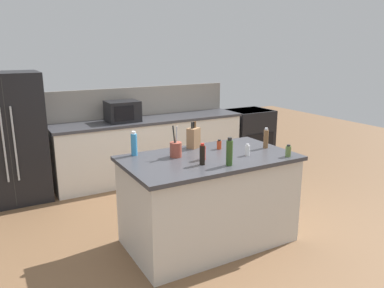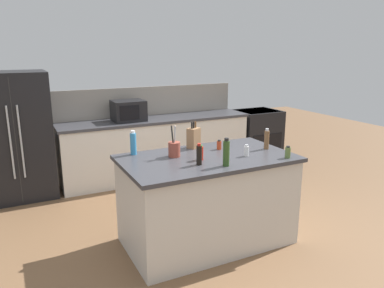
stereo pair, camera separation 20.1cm
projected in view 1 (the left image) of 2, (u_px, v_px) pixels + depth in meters
The scene contains 17 objects.
ground_plane at pixel (208, 240), 4.01m from camera, with size 14.00×14.00×0.00m, color brown.
back_counter_run at pixel (151, 148), 5.89m from camera, with size 3.01×0.66×0.94m.
wall_backsplash at pixel (142, 101), 5.98m from camera, with size 2.97×0.03×0.46m, color gray.
kitchen_island at pixel (208, 199), 3.90m from camera, with size 1.73×1.00×0.94m.
refrigerator at pixel (7, 138), 4.89m from camera, with size 0.92×0.75×1.71m.
range_oven at pixel (248, 135), 6.81m from camera, with size 0.76×0.65×0.92m.
microwave at pixel (123, 111), 5.53m from camera, with size 0.47×0.39×0.31m.
knife_block at pixel (194, 138), 4.07m from camera, with size 0.16×0.15×0.29m.
utensil_crock at pixel (176, 149), 3.74m from camera, with size 0.12×0.12×0.32m.
olive_oil_bottle at pixel (229, 152), 3.46m from camera, with size 0.06×0.06×0.27m.
hot_sauce_bottle at pixel (203, 153), 3.65m from camera, with size 0.06×0.06×0.15m.
spice_jar_paprika at pixel (219, 145), 4.04m from camera, with size 0.05×0.05×0.10m.
spice_jar_oregano at pixel (288, 151), 3.76m from camera, with size 0.06×0.06×0.12m.
soy_sauce_bottle at pixel (202, 155), 3.49m from camera, with size 0.05×0.05×0.21m.
salt_shaker at pixel (247, 150), 3.80m from camera, with size 0.05×0.05×0.12m.
dish_soap_bottle at pixel (134, 144), 3.79m from camera, with size 0.06×0.06×0.25m.
pepper_grinder at pixel (266, 139), 4.07m from camera, with size 0.05×0.05×0.22m.
Camera 1 is at (-1.93, -3.07, 2.01)m, focal length 35.00 mm.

